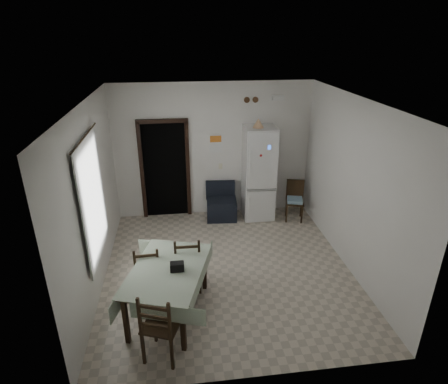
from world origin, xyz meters
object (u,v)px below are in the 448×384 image
object	(u,v)px
corner_chair	(295,201)
dining_chair_far_left	(148,270)
dining_chair_far_right	(188,262)
dining_chair_near_head	(162,324)
fridge	(259,173)
navy_seat	(222,202)
dining_table	(169,291)

from	to	relation	value
corner_chair	dining_chair_far_left	distance (m)	3.70
dining_chair_far_right	dining_chair_near_head	bearing A→B (deg)	75.51
fridge	dining_chair_far_right	bearing A→B (deg)	-123.90
dining_chair_near_head	dining_chair_far_right	bearing A→B (deg)	-85.32
fridge	dining_chair_near_head	distance (m)	4.23
navy_seat	dining_chair_near_head	xyz separation A→B (m)	(-1.21, -3.69, 0.12)
corner_chair	dining_chair_near_head	xyz separation A→B (m)	(-2.77, -3.41, 0.08)
fridge	dining_chair_far_left	bearing A→B (deg)	-131.90
dining_table	dining_chair_far_right	world-z (taller)	dining_chair_far_right
corner_chair	dining_table	distance (m)	3.77
dining_table	dining_chair_far_left	xyz separation A→B (m)	(-0.32, 0.49, 0.06)
dining_chair_near_head	dining_chair_far_left	bearing A→B (deg)	-58.77
fridge	dining_chair_far_right	size ratio (longest dim) A/B	2.09
fridge	dining_table	world-z (taller)	fridge
dining_chair_far_right	dining_chair_far_left	bearing A→B (deg)	8.56
navy_seat	fridge	bearing A→B (deg)	4.67
fridge	dining_table	xyz separation A→B (m)	(-1.94, -2.92, -0.63)
dining_chair_far_left	dining_chair_near_head	xyz separation A→B (m)	(0.24, -1.26, 0.06)
dining_chair_far_left	dining_chair_far_right	xyz separation A→B (m)	(0.62, 0.08, 0.03)
dining_table	dining_chair_far_left	bearing A→B (deg)	140.03
dining_chair_near_head	dining_table	bearing A→B (deg)	-75.29
dining_table	dining_chair_near_head	xyz separation A→B (m)	(-0.08, -0.77, 0.12)
dining_chair_far_left	dining_chair_near_head	bearing A→B (deg)	98.37
navy_seat	corner_chair	size ratio (longest dim) A/B	0.90
dining_chair_far_left	dining_chair_far_right	size ratio (longest dim) A/B	0.93
fridge	dining_chair_near_head	bearing A→B (deg)	-117.67
navy_seat	dining_chair_far_left	distance (m)	2.83
navy_seat	dining_chair_far_right	xyz separation A→B (m)	(-0.83, -2.35, 0.09)
navy_seat	dining_chair_far_left	bearing A→B (deg)	-116.21
fridge	navy_seat	xyz separation A→B (m)	(-0.81, 0.00, -0.62)
navy_seat	dining_chair_far_left	xyz separation A→B (m)	(-1.45, -2.43, 0.06)
dining_table	dining_chair_far_right	distance (m)	0.65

